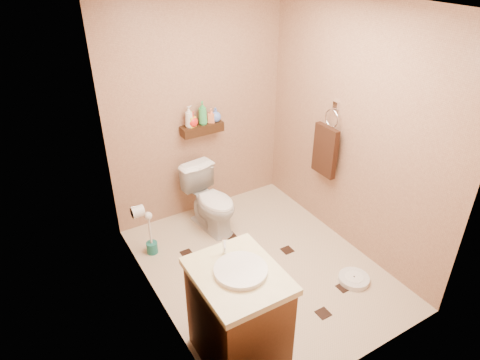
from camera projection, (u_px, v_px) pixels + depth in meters
ground at (261, 267)px, 4.15m from camera, size 2.50×2.50×0.00m
wall_back at (198, 110)px, 4.47m from camera, size 2.00×0.04×2.40m
wall_front at (378, 236)px, 2.62m from camera, size 2.00×0.04×2.40m
wall_left at (150, 189)px, 3.10m from camera, size 0.04×2.50×2.40m
wall_right at (353, 132)px, 3.99m from camera, size 0.04×2.50×2.40m
ceiling at (269, 2)px, 2.94m from camera, size 2.00×2.50×0.02m
wall_shelf at (202, 129)px, 4.50m from camera, size 0.46×0.14×0.10m
floor_accents at (266, 270)px, 4.11m from camera, size 1.14×1.45×0.01m
toilet at (211, 200)px, 4.55m from camera, size 0.47×0.72×0.68m
vanity at (238, 316)px, 3.06m from camera, size 0.57×0.69×0.97m
bathroom_scale at (354, 279)px, 3.97m from camera, size 0.37×0.37×0.06m
toilet_brush at (151, 239)px, 4.25m from camera, size 0.11×0.11×0.49m
towel_ring at (326, 148)px, 4.27m from camera, size 0.12×0.30×0.76m
toilet_paper at (138, 212)px, 3.91m from camera, size 0.12×0.11×0.12m
bottle_a at (189, 117)px, 4.36m from camera, size 0.10×0.10×0.23m
bottle_b at (191, 119)px, 4.38m from camera, size 0.09×0.09×0.17m
bottle_c at (192, 119)px, 4.39m from camera, size 0.14×0.14×0.16m
bottle_d at (203, 113)px, 4.42m from camera, size 0.13×0.13×0.25m
bottle_e at (211, 115)px, 4.49m from camera, size 0.10×0.10×0.15m
bottle_f at (215, 115)px, 4.51m from camera, size 0.14×0.14×0.15m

